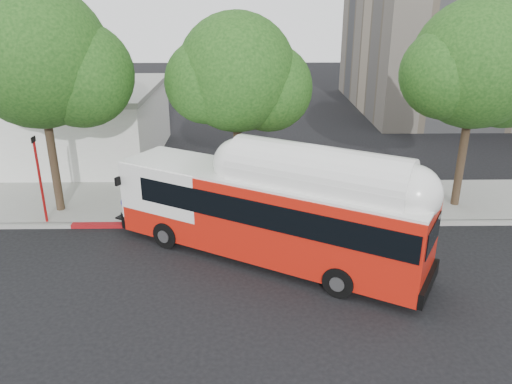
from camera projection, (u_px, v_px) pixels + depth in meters
ground at (264, 273)px, 17.57m from camera, size 120.00×120.00×0.00m
sidewalk at (260, 201)px, 23.59m from camera, size 60.00×5.00×0.15m
curb_strip at (261, 224)px, 21.17m from camera, size 60.00×0.30×0.15m
red_curb_segment at (190, 225)px, 21.12m from camera, size 10.00×0.32×0.16m
street_tree_left at (50, 62)px, 20.19m from camera, size 6.67×5.80×9.74m
street_tree_mid at (246, 77)px, 21.04m from camera, size 5.75×5.00×8.62m
street_tree_right at (485, 69)px, 20.88m from camera, size 6.21×5.40×9.18m
low_commercial_bldg at (21, 122)px, 29.59m from camera, size 16.20×10.20×4.25m
transit_bus at (268, 216)px, 17.99m from camera, size 11.83×8.03×3.67m
signal_pole at (40, 181)px, 20.59m from camera, size 0.11×0.37×3.87m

